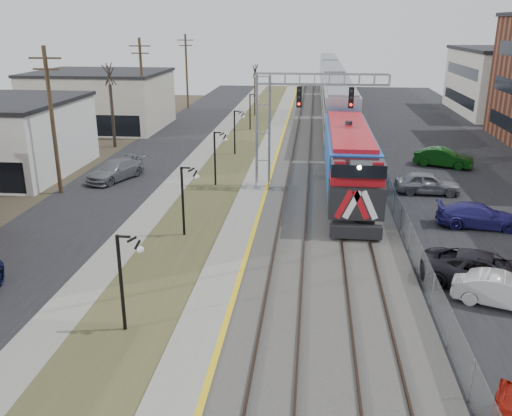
# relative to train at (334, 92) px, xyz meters

# --- Properties ---
(street_west) EXTENTS (7.00, 120.00, 0.04)m
(street_west) POSITION_rel_train_xyz_m (-17.00, -27.26, -2.90)
(street_west) COLOR black
(street_west) RESTS_ON ground
(sidewalk) EXTENTS (2.00, 120.00, 0.08)m
(sidewalk) POSITION_rel_train_xyz_m (-12.50, -27.26, -2.88)
(sidewalk) COLOR gray
(sidewalk) RESTS_ON ground
(grass_median) EXTENTS (4.00, 120.00, 0.06)m
(grass_median) POSITION_rel_train_xyz_m (-9.50, -27.26, -2.89)
(grass_median) COLOR #434424
(grass_median) RESTS_ON ground
(platform) EXTENTS (2.00, 120.00, 0.24)m
(platform) POSITION_rel_train_xyz_m (-6.50, -27.26, -2.80)
(platform) COLOR gray
(platform) RESTS_ON ground
(ballast_bed) EXTENTS (8.00, 120.00, 0.20)m
(ballast_bed) POSITION_rel_train_xyz_m (-1.50, -27.26, -2.82)
(ballast_bed) COLOR #595651
(ballast_bed) RESTS_ON ground
(parking_lot) EXTENTS (16.00, 120.00, 0.04)m
(parking_lot) POSITION_rel_train_xyz_m (10.50, -27.26, -2.90)
(parking_lot) COLOR black
(parking_lot) RESTS_ON ground
(platform_edge) EXTENTS (0.24, 120.00, 0.01)m
(platform_edge) POSITION_rel_train_xyz_m (-5.62, -27.26, -2.67)
(platform_edge) COLOR gold
(platform_edge) RESTS_ON platform
(track_near) EXTENTS (1.58, 120.00, 0.15)m
(track_near) POSITION_rel_train_xyz_m (-3.50, -27.26, -2.64)
(track_near) COLOR #2D2119
(track_near) RESTS_ON ballast_bed
(track_far) EXTENTS (1.58, 120.00, 0.15)m
(track_far) POSITION_rel_train_xyz_m (-0.00, -27.26, -2.64)
(track_far) COLOR #2D2119
(track_far) RESTS_ON ballast_bed
(train) EXTENTS (3.00, 85.85, 5.33)m
(train) POSITION_rel_train_xyz_m (0.00, 0.00, 0.00)
(train) COLOR #164FB3
(train) RESTS_ON ground
(signal_gantry) EXTENTS (9.00, 1.07, 8.15)m
(signal_gantry) POSITION_rel_train_xyz_m (-4.28, -34.27, 2.67)
(signal_gantry) COLOR gray
(signal_gantry) RESTS_ON ground
(lampposts) EXTENTS (0.14, 62.14, 4.00)m
(lampposts) POSITION_rel_train_xyz_m (-9.50, -43.97, -0.92)
(lampposts) COLOR black
(lampposts) RESTS_ON ground
(utility_poles) EXTENTS (0.28, 80.28, 10.00)m
(utility_poles) POSITION_rel_train_xyz_m (-20.00, -37.26, 2.08)
(utility_poles) COLOR #4C3823
(utility_poles) RESTS_ON ground
(fence) EXTENTS (0.04, 120.00, 1.60)m
(fence) POSITION_rel_train_xyz_m (2.70, -27.26, -2.12)
(fence) COLOR gray
(fence) RESTS_ON ground
(bare_trees) EXTENTS (12.30, 42.30, 5.95)m
(bare_trees) POSITION_rel_train_xyz_m (-18.16, -23.35, -0.22)
(bare_trees) COLOR #382D23
(bare_trees) RESTS_ON ground
(car_lot_b) EXTENTS (4.32, 2.73, 1.34)m
(car_lot_b) POSITION_rel_train_xyz_m (5.70, -50.72, -2.25)
(car_lot_b) COLOR beige
(car_lot_b) RESTS_ON ground
(car_lot_c) EXTENTS (6.10, 4.11, 1.55)m
(car_lot_c) POSITION_rel_train_xyz_m (5.43, -49.03, -2.14)
(car_lot_c) COLOR black
(car_lot_c) RESTS_ON ground
(car_lot_d) EXTENTS (4.91, 2.35, 1.38)m
(car_lot_d) POSITION_rel_train_xyz_m (7.30, -41.17, -2.23)
(car_lot_d) COLOR navy
(car_lot_d) RESTS_ON ground
(car_lot_e) EXTENTS (4.55, 2.00, 1.52)m
(car_lot_e) POSITION_rel_train_xyz_m (5.57, -34.73, -2.16)
(car_lot_e) COLOR gray
(car_lot_e) RESTS_ON ground
(car_lot_f) EXTENTS (4.93, 3.17, 1.54)m
(car_lot_f) POSITION_rel_train_xyz_m (8.35, -26.89, -2.15)
(car_lot_f) COLOR #0B390C
(car_lot_f) RESTS_ON ground
(car_street_b) EXTENTS (3.89, 5.62, 1.51)m
(car_street_b) POSITION_rel_train_xyz_m (-17.34, -33.60, -2.16)
(car_street_b) COLOR slate
(car_street_b) RESTS_ON ground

